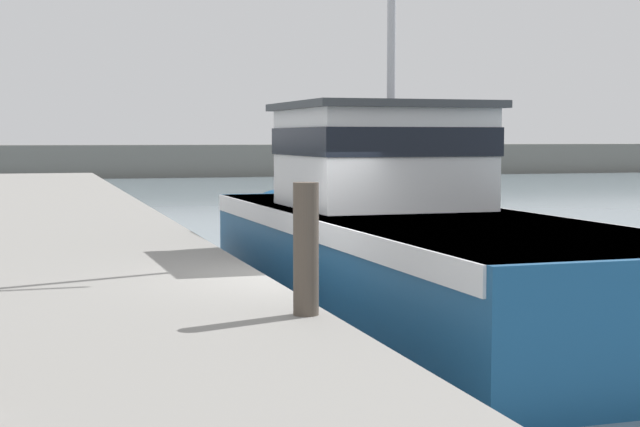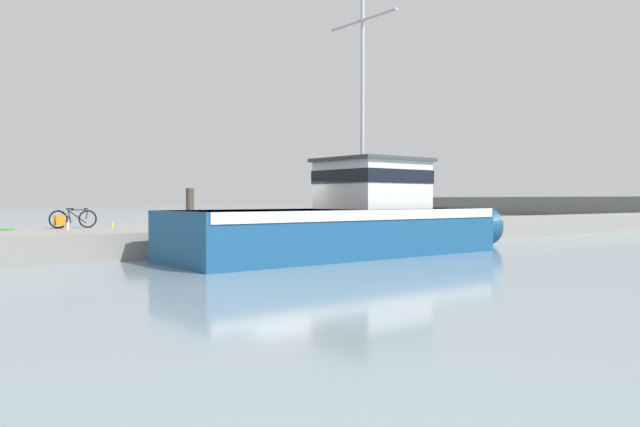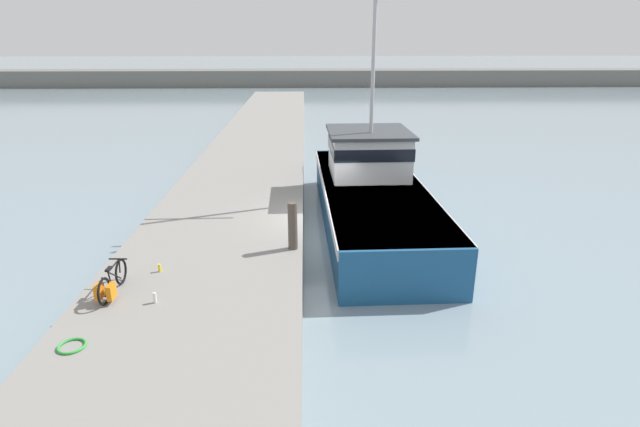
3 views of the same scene
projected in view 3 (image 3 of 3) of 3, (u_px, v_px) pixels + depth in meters
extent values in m
plane|color=gray|center=(324.00, 238.00, 17.43)|extent=(320.00, 320.00, 0.00)
cube|color=gray|center=(226.00, 228.00, 17.19)|extent=(5.33, 80.00, 0.85)
cube|color=slate|center=(522.00, 77.00, 70.08)|extent=(180.00, 5.00, 2.19)
cube|color=navy|center=(373.00, 205.00, 18.38)|extent=(3.86, 11.82, 1.56)
cone|color=navy|center=(351.00, 161.00, 24.89)|extent=(1.53, 2.15, 1.48)
cube|color=silver|center=(373.00, 189.00, 18.17)|extent=(3.93, 11.58, 0.31)
cube|color=silver|center=(368.00, 154.00, 19.23)|extent=(2.93, 3.08, 1.61)
cube|color=black|center=(369.00, 147.00, 19.13)|extent=(2.99, 3.14, 0.45)
cube|color=#3D4247|center=(369.00, 132.00, 18.93)|extent=(3.16, 3.32, 0.12)
cylinder|color=#B2B2B7|center=(374.00, 44.00, 17.44)|extent=(0.14, 0.14, 6.21)
torus|color=black|center=(104.00, 291.00, 11.41)|extent=(0.08, 0.65, 0.65)
torus|color=black|center=(121.00, 272.00, 12.36)|extent=(0.08, 0.65, 0.65)
cylinder|color=black|center=(107.00, 291.00, 11.59)|extent=(0.05, 0.34, 0.18)
cylinder|color=black|center=(110.00, 280.00, 11.73)|extent=(0.04, 0.14, 0.49)
cylinder|color=black|center=(107.00, 280.00, 11.55)|extent=(0.05, 0.45, 0.37)
cylinder|color=black|center=(115.00, 275.00, 11.98)|extent=(0.06, 0.64, 0.50)
cylinder|color=black|center=(114.00, 265.00, 11.94)|extent=(0.06, 0.52, 0.05)
cylinder|color=black|center=(120.00, 266.00, 12.27)|extent=(0.04, 0.10, 0.33)
cylinder|color=black|center=(118.00, 259.00, 12.17)|extent=(0.44, 0.06, 0.04)
cube|color=black|center=(109.00, 269.00, 11.66)|extent=(0.11, 0.24, 0.05)
cube|color=orange|center=(99.00, 291.00, 11.47)|extent=(0.13, 0.32, 0.36)
cube|color=orange|center=(111.00, 292.00, 11.47)|extent=(0.13, 0.32, 0.36)
cylinder|color=#51473D|center=(293.00, 226.00, 14.27)|extent=(0.27, 0.27, 1.40)
torus|color=green|center=(72.00, 346.00, 9.91)|extent=(0.56, 0.56, 0.05)
cylinder|color=silver|center=(155.00, 298.00, 11.52)|extent=(0.08, 0.08, 0.26)
cylinder|color=yellow|center=(160.00, 268.00, 13.05)|extent=(0.08, 0.08, 0.21)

